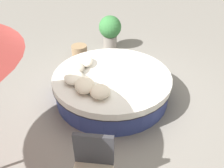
{
  "coord_description": "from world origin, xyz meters",
  "views": [
    {
      "loc": [
        -4.1,
        0.32,
        3.17
      ],
      "look_at": [
        0.0,
        0.0,
        0.33
      ],
      "focal_mm": 38.83,
      "sensor_mm": 36.0,
      "label": 1
    }
  ],
  "objects_px": {
    "round_bed": "(112,86)",
    "patio_chair": "(93,165)",
    "side_table": "(80,53)",
    "throw_pillow_3": "(85,85)",
    "throw_pillow_4": "(100,91)",
    "throw_pillow_1": "(75,68)",
    "throw_pillow_0": "(86,61)",
    "throw_pillow_2": "(74,77)",
    "planter": "(110,30)"
  },
  "relations": [
    {
      "from": "throw_pillow_1",
      "to": "patio_chair",
      "type": "xyz_separation_m",
      "value": [
        -2.32,
        -0.33,
        -0.08
      ]
    },
    {
      "from": "round_bed",
      "to": "side_table",
      "type": "height_order",
      "value": "round_bed"
    },
    {
      "from": "throw_pillow_2",
      "to": "throw_pillow_4",
      "type": "relative_size",
      "value": 1.12
    },
    {
      "from": "throw_pillow_2",
      "to": "side_table",
      "type": "height_order",
      "value": "throw_pillow_2"
    },
    {
      "from": "side_table",
      "to": "throw_pillow_1",
      "type": "bearing_deg",
      "value": 179.81
    },
    {
      "from": "round_bed",
      "to": "throw_pillow_4",
      "type": "bearing_deg",
      "value": 158.64
    },
    {
      "from": "throw_pillow_3",
      "to": "side_table",
      "type": "bearing_deg",
      "value": 5.23
    },
    {
      "from": "round_bed",
      "to": "throw_pillow_0",
      "type": "xyz_separation_m",
      "value": [
        0.47,
        0.53,
        0.36
      ]
    },
    {
      "from": "throw_pillow_0",
      "to": "throw_pillow_3",
      "type": "bearing_deg",
      "value": 179.84
    },
    {
      "from": "throw_pillow_0",
      "to": "throw_pillow_1",
      "type": "relative_size",
      "value": 1.07
    },
    {
      "from": "throw_pillow_1",
      "to": "planter",
      "type": "bearing_deg",
      "value": -21.6
    },
    {
      "from": "round_bed",
      "to": "throw_pillow_2",
      "type": "xyz_separation_m",
      "value": [
        -0.18,
        0.74,
        0.36
      ]
    },
    {
      "from": "throw_pillow_3",
      "to": "throw_pillow_2",
      "type": "bearing_deg",
      "value": 36.43
    },
    {
      "from": "throw_pillow_3",
      "to": "throw_pillow_4",
      "type": "relative_size",
      "value": 1.19
    },
    {
      "from": "throw_pillow_0",
      "to": "side_table",
      "type": "distance_m",
      "value": 1.35
    },
    {
      "from": "throw_pillow_2",
      "to": "planter",
      "type": "xyz_separation_m",
      "value": [
        2.55,
        -0.87,
        -0.09
      ]
    },
    {
      "from": "round_bed",
      "to": "throw_pillow_4",
      "type": "distance_m",
      "value": 0.8
    },
    {
      "from": "round_bed",
      "to": "patio_chair",
      "type": "bearing_deg",
      "value": 169.1
    },
    {
      "from": "throw_pillow_3",
      "to": "throw_pillow_4",
      "type": "height_order",
      "value": "throw_pillow_3"
    },
    {
      "from": "round_bed",
      "to": "throw_pillow_4",
      "type": "height_order",
      "value": "throw_pillow_4"
    },
    {
      "from": "side_table",
      "to": "throw_pillow_3",
      "type": "bearing_deg",
      "value": -174.77
    },
    {
      "from": "throw_pillow_0",
      "to": "planter",
      "type": "bearing_deg",
      "value": -19.07
    },
    {
      "from": "throw_pillow_2",
      "to": "planter",
      "type": "relative_size",
      "value": 0.48
    },
    {
      "from": "throw_pillow_3",
      "to": "planter",
      "type": "bearing_deg",
      "value": -13.12
    },
    {
      "from": "throw_pillow_3",
      "to": "side_table",
      "type": "relative_size",
      "value": 1.18
    },
    {
      "from": "patio_chair",
      "to": "planter",
      "type": "distance_m",
      "value": 4.54
    },
    {
      "from": "throw_pillow_0",
      "to": "side_table",
      "type": "relative_size",
      "value": 1.08
    },
    {
      "from": "planter",
      "to": "throw_pillow_1",
      "type": "bearing_deg",
      "value": 158.4
    },
    {
      "from": "throw_pillow_4",
      "to": "side_table",
      "type": "height_order",
      "value": "throw_pillow_4"
    },
    {
      "from": "throw_pillow_0",
      "to": "throw_pillow_2",
      "type": "relative_size",
      "value": 0.98
    },
    {
      "from": "round_bed",
      "to": "throw_pillow_1",
      "type": "height_order",
      "value": "throw_pillow_1"
    },
    {
      "from": "throw_pillow_1",
      "to": "round_bed",
      "type": "bearing_deg",
      "value": -103.85
    },
    {
      "from": "side_table",
      "to": "throw_pillow_0",
      "type": "bearing_deg",
      "value": -170.83
    },
    {
      "from": "patio_chair",
      "to": "side_table",
      "type": "relative_size",
      "value": 2.38
    },
    {
      "from": "patio_chair",
      "to": "throw_pillow_4",
      "type": "bearing_deg",
      "value": -84.86
    },
    {
      "from": "throw_pillow_1",
      "to": "patio_chair",
      "type": "relative_size",
      "value": 0.42
    },
    {
      "from": "throw_pillow_0",
      "to": "throw_pillow_4",
      "type": "distance_m",
      "value": 1.17
    },
    {
      "from": "throw_pillow_3",
      "to": "throw_pillow_0",
      "type": "bearing_deg",
      "value": -0.16
    },
    {
      "from": "throw_pillow_1",
      "to": "throw_pillow_4",
      "type": "bearing_deg",
      "value": -150.71
    },
    {
      "from": "round_bed",
      "to": "throw_pillow_3",
      "type": "xyz_separation_m",
      "value": [
        -0.47,
        0.53,
        0.37
      ]
    },
    {
      "from": "throw_pillow_0",
      "to": "throw_pillow_4",
      "type": "height_order",
      "value": "throw_pillow_4"
    },
    {
      "from": "patio_chair",
      "to": "throw_pillow_1",
      "type": "bearing_deg",
      "value": -70.98
    },
    {
      "from": "throw_pillow_1",
      "to": "throw_pillow_3",
      "type": "distance_m",
      "value": 0.68
    },
    {
      "from": "round_bed",
      "to": "throw_pillow_4",
      "type": "relative_size",
      "value": 5.89
    },
    {
      "from": "patio_chair",
      "to": "throw_pillow_3",
      "type": "bearing_deg",
      "value": -74.85
    },
    {
      "from": "patio_chair",
      "to": "side_table",
      "type": "xyz_separation_m",
      "value": [
        3.86,
        0.32,
        -0.36
      ]
    },
    {
      "from": "planter",
      "to": "side_table",
      "type": "relative_size",
      "value": 2.31
    },
    {
      "from": "throw_pillow_4",
      "to": "side_table",
      "type": "xyz_separation_m",
      "value": [
        2.4,
        0.47,
        -0.44
      ]
    },
    {
      "from": "throw_pillow_4",
      "to": "planter",
      "type": "xyz_separation_m",
      "value": [
        3.04,
        -0.39,
        -0.09
      ]
    },
    {
      "from": "throw_pillow_0",
      "to": "throw_pillow_1",
      "type": "bearing_deg",
      "value": 143.77
    }
  ]
}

